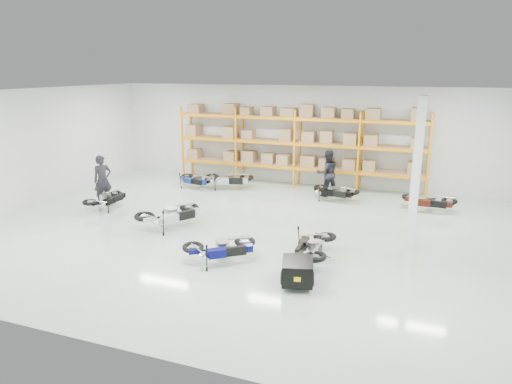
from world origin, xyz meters
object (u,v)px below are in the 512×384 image
at_px(trailer, 297,271).
at_px(moto_black_far_left, 107,196).
at_px(moto_back_d, 429,198).
at_px(person_back, 327,173).
at_px(moto_silver_left, 171,211).
at_px(moto_back_a, 195,177).
at_px(moto_blue_centre, 221,244).
at_px(moto_back_b, 228,176).
at_px(moto_back_c, 334,189).
at_px(person_left, 103,180).
at_px(moto_touring_right, 313,242).

bearing_deg(trailer, moto_black_far_left, 141.84).
bearing_deg(moto_back_d, person_back, 79.77).
xyz_separation_m(moto_black_far_left, moto_back_d, (11.61, 3.88, 0.02)).
bearing_deg(person_back, moto_silver_left, 22.62).
bearing_deg(moto_back_d, moto_back_a, 91.12).
relative_size(moto_blue_centre, person_back, 0.90).
bearing_deg(trailer, moto_back_a, 116.99).
distance_m(moto_silver_left, moto_back_a, 5.37).
relative_size(moto_back_b, moto_back_c, 1.13).
height_order(moto_blue_centre, moto_back_b, moto_back_b).
height_order(moto_back_a, moto_back_c, moto_back_c).
bearing_deg(moto_black_far_left, person_left, -38.35).
distance_m(moto_blue_centre, moto_silver_left, 3.42).
relative_size(moto_touring_right, moto_back_b, 0.98).
xyz_separation_m(moto_blue_centre, moto_black_far_left, (-6.20, 3.10, -0.04)).
height_order(trailer, moto_back_d, moto_back_d).
distance_m(moto_touring_right, trailer, 1.61).
height_order(moto_blue_centre, moto_back_c, moto_blue_centre).
bearing_deg(moto_back_c, moto_back_b, 97.20).
bearing_deg(person_back, moto_back_b, -27.59).
relative_size(moto_blue_centre, moto_back_c, 1.07).
relative_size(moto_blue_centre, trailer, 1.09).
bearing_deg(moto_silver_left, moto_black_far_left, 15.04).
distance_m(trailer, moto_back_d, 8.21).
height_order(trailer, person_back, person_back).
height_order(moto_blue_centre, moto_back_a, moto_blue_centre).
distance_m(moto_silver_left, person_left, 4.23).
xyz_separation_m(moto_back_a, person_left, (-2.19, -3.55, 0.48)).
relative_size(moto_silver_left, person_left, 1.02).
xyz_separation_m(moto_silver_left, moto_back_d, (8.17, 4.97, -0.09)).
bearing_deg(moto_back_b, moto_touring_right, -155.37).
distance_m(moto_back_c, moto_back_d, 3.63).
xyz_separation_m(moto_silver_left, moto_touring_right, (5.12, -1.06, -0.05)).
relative_size(moto_blue_centre, moto_back_a, 1.07).
bearing_deg(person_left, moto_back_c, -33.65).
bearing_deg(moto_black_far_left, moto_touring_right, 170.05).
xyz_separation_m(moto_blue_centre, moto_back_b, (-3.03, 7.49, 0.03)).
relative_size(moto_black_far_left, moto_back_c, 0.98).
height_order(moto_touring_right, person_back, person_back).
bearing_deg(moto_back_a, moto_back_b, -60.51).
bearing_deg(moto_back_a, moto_touring_right, -117.31).
xyz_separation_m(moto_touring_right, moto_back_d, (3.05, 6.02, -0.04)).
xyz_separation_m(moto_back_a, moto_back_b, (1.47, 0.39, 0.07)).
height_order(moto_silver_left, person_left, person_left).
relative_size(moto_black_far_left, moto_touring_right, 0.89).
xyz_separation_m(moto_back_a, moto_back_d, (9.91, -0.11, 0.01)).
bearing_deg(moto_back_d, moto_back_c, 88.52).
relative_size(moto_touring_right, moto_back_d, 1.08).
height_order(moto_black_far_left, moto_back_a, moto_back_a).
xyz_separation_m(moto_blue_centre, trailer, (2.36, -0.64, -0.16)).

